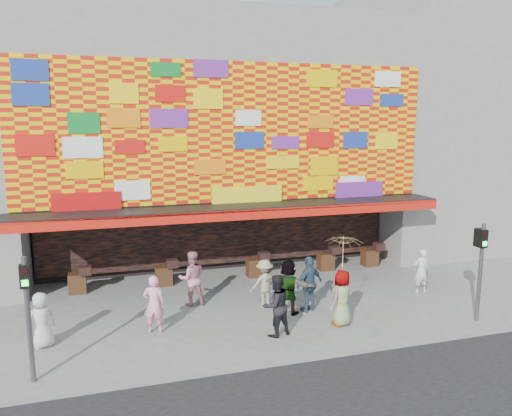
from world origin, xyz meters
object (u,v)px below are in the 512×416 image
(ped_a, at_px, (42,320))
(ped_i, at_px, (192,278))
(ped_e, at_px, (309,284))
(ped_f, at_px, (288,287))
(parasol, at_px, (343,253))
(ped_d, at_px, (265,283))
(ped_g, at_px, (342,298))
(ped_c, at_px, (276,305))
(signal_left, at_px, (27,305))
(ped_b, at_px, (154,304))
(ped_h, at_px, (421,271))
(signal_right, at_px, (481,261))

(ped_a, xyz_separation_m, ped_i, (4.35, 1.94, 0.15))
(ped_a, distance_m, ped_e, 7.82)
(ped_i, bearing_deg, ped_f, 150.07)
(ped_a, height_order, parasol, parasol)
(ped_d, relative_size, ped_g, 0.93)
(ped_d, height_order, parasol, parasol)
(ped_c, bearing_deg, signal_left, -9.55)
(ped_c, distance_m, ped_g, 2.11)
(ped_e, relative_size, ped_i, 0.99)
(ped_a, relative_size, ped_i, 0.84)
(signal_left, bearing_deg, ped_g, 6.12)
(ped_e, distance_m, ped_g, 1.39)
(ped_e, bearing_deg, ped_c, 19.44)
(ped_e, bearing_deg, ped_f, -22.24)
(ped_b, relative_size, ped_d, 1.08)
(ped_f, bearing_deg, ped_h, -136.22)
(ped_a, distance_m, ped_c, 6.30)
(parasol, bearing_deg, signal_left, -173.88)
(ped_a, bearing_deg, signal_left, 64.31)
(signal_right, distance_m, ped_c, 6.31)
(ped_g, bearing_deg, ped_c, -23.90)
(ped_c, xyz_separation_m, ped_f, (0.90, 1.43, -0.02))
(ped_a, bearing_deg, ped_c, 144.73)
(signal_left, xyz_separation_m, signal_right, (12.40, 0.00, 0.00))
(ped_h, bearing_deg, ped_f, 6.65)
(ped_b, xyz_separation_m, ped_d, (3.62, 1.02, -0.06))
(signal_right, bearing_deg, ped_b, 168.28)
(ped_a, height_order, ped_e, ped_e)
(ped_c, bearing_deg, ped_b, -36.73)
(signal_right, xyz_separation_m, ped_c, (-6.18, 0.76, -0.97))
(signal_left, relative_size, ped_d, 1.92)
(ped_a, distance_m, ped_i, 4.76)
(ped_f, relative_size, ped_h, 1.11)
(ped_f, bearing_deg, ped_c, 96.14)
(ped_g, bearing_deg, parasol, 180.00)
(ped_f, bearing_deg, ped_g, 171.14)
(ped_h, bearing_deg, parasol, 25.56)
(ped_a, distance_m, ped_g, 8.36)
(ped_c, xyz_separation_m, ped_d, (0.38, 2.21, -0.10))
(ped_b, xyz_separation_m, ped_c, (3.24, -1.19, 0.04))
(ped_h, bearing_deg, ped_c, 18.81)
(signal_left, height_order, parasol, signal_left)
(ped_h, bearing_deg, ped_a, 5.07)
(ped_d, xyz_separation_m, ped_h, (5.68, -0.30, 0.00))
(signal_left, bearing_deg, ped_a, 89.46)
(signal_left, xyz_separation_m, ped_i, (4.36, 3.81, -0.95))
(ped_e, height_order, ped_h, ped_e)
(ped_e, bearing_deg, signal_right, 132.31)
(signal_left, bearing_deg, ped_f, 17.12)
(ped_b, height_order, ped_g, ped_b)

